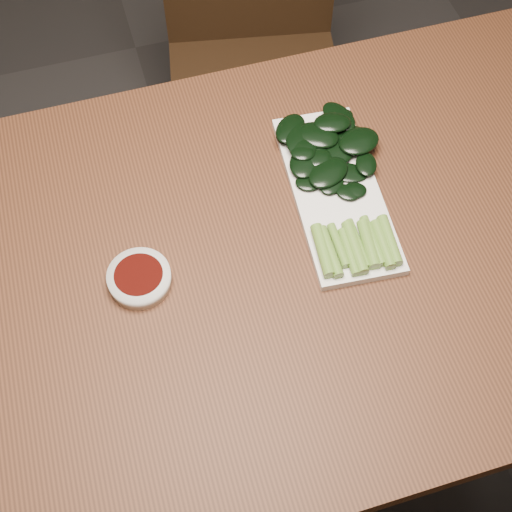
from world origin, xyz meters
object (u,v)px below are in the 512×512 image
object	(u,v)px
table	(241,283)
chair_far	(254,54)
sauce_bowl	(139,278)
serving_plate	(336,193)
gai_lan	(337,172)

from	to	relation	value
table	chair_far	distance (m)	0.75
table	chair_far	bearing A→B (deg)	71.78
sauce_bowl	serving_plate	world-z (taller)	sauce_bowl
table	gai_lan	world-z (taller)	gai_lan
gai_lan	serving_plate	bearing A→B (deg)	-109.56
chair_far	gai_lan	xyz separation A→B (m)	(-0.03, -0.59, 0.29)
chair_far	gai_lan	bearing A→B (deg)	-82.44
serving_plate	chair_far	bearing A→B (deg)	85.99
serving_plate	gai_lan	distance (m)	0.03
chair_far	gai_lan	size ratio (longest dim) A/B	2.60
chair_far	serving_plate	world-z (taller)	chair_far
chair_far	serving_plate	bearing A→B (deg)	-83.17
sauce_bowl	serving_plate	distance (m)	0.35
sauce_bowl	chair_far	bearing A→B (deg)	60.87
table	gai_lan	distance (m)	0.24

